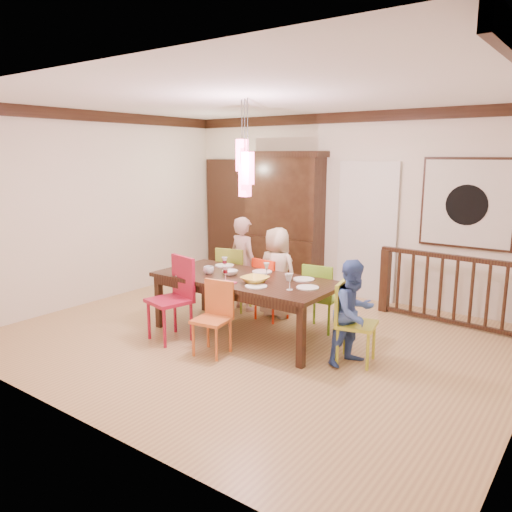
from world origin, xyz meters
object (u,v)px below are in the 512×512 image
Objects in this scene: dining_table at (245,283)px; china_hutch at (284,220)px; chair_end_right at (357,318)px; person_end_right at (353,313)px; person_far_left at (243,264)px; chair_far_left at (235,274)px; person_far_mid at (277,272)px; balustrade at (448,288)px.

china_hutch is at bearing 111.74° from dining_table.
chair_end_right is 0.77× the size of person_end_right.
dining_table is 1.70× the size of person_far_left.
chair_far_left reaches higher than chair_end_right.
chair_end_right is at bearing -42.94° from china_hutch.
dining_table is 1.01× the size of china_hutch.
person_far_left is at bearing -154.42° from chair_far_left.
chair_far_left is 1.05× the size of chair_end_right.
person_far_mid is at bearing -166.22° from person_far_left.
person_far_mid is at bearing 80.00° from person_end_right.
balustrade is 1.41× the size of person_far_left.
person_far_mid is 1.09× the size of person_end_right.
chair_far_left is 1.63m from china_hutch.
chair_far_left is at bearing 60.12° from chair_end_right.
dining_table is 1.21× the size of balustrade.
person_far_mid is (0.59, 0.00, -0.05)m from person_far_left.
dining_table is 0.85m from person_far_mid.
person_far_left reaches higher than chair_far_left.
balustrade is at bearing -144.24° from person_far_left.
chair_end_right is 0.65× the size of person_far_left.
person_far_left is at bearing 57.57° from chair_end_right.
person_end_right reaches higher than chair_end_right.
person_far_left reaches higher than person_end_right.
person_far_mid is at bearing 50.90° from chair_end_right.
chair_far_left reaches higher than dining_table.
chair_far_left is 0.70m from person_far_mid.
person_far_left is 0.59m from person_far_mid.
balustrade reaches higher than chair_end_right.
person_far_mid is (0.68, 0.08, 0.10)m from chair_far_left.
china_hutch is at bearing -61.26° from person_far_mid.
china_hutch is 1.19× the size of balustrade.
person_far_left is 1.08× the size of person_far_mid.
china_hutch is 1.72m from person_far_mid.
china_hutch is at bearing 65.15° from person_end_right.
chair_far_left is 0.49× the size of balustrade.
balustrade is at bearing -153.16° from person_far_mid.
balustrade is at bearing 44.61° from dining_table.
balustrade is at bearing -6.91° from china_hutch.
china_hutch reaches higher than person_far_left.
chair_end_right is 0.71× the size of person_far_mid.
person_end_right is at bearing 171.47° from person_far_left.
person_far_mid is (0.81, -1.42, -0.52)m from china_hutch.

